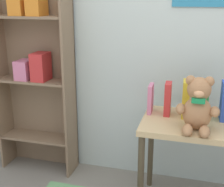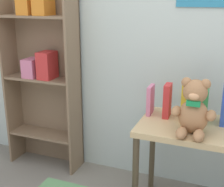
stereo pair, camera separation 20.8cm
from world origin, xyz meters
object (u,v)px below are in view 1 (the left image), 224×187
object	(u,v)px
book_standing_blue	(223,101)
display_table	(192,136)
bookshelf_side	(36,68)
book_standing_green	(204,102)
book_standing_yellow	(186,99)
book_standing_red	(168,99)
teddy_bear	(198,106)
book_standing_pink	(151,99)

from	to	relation	value
book_standing_blue	display_table	bearing A→B (deg)	-153.26
bookshelf_side	book_standing_blue	world-z (taller)	bookshelf_side
bookshelf_side	book_standing_green	distance (m)	1.29
book_standing_yellow	book_standing_green	distance (m)	0.11
bookshelf_side	book_standing_red	size ratio (longest dim) A/B	6.94
teddy_bear	book_standing_blue	size ratio (longest dim) A/B	1.31
teddy_bear	book_standing_green	world-z (taller)	teddy_bear
book_standing_red	book_standing_yellow	xyz separation A→B (m)	(0.11, 0.00, 0.01)
display_table	book_standing_red	xyz separation A→B (m)	(-0.17, 0.08, 0.21)
bookshelf_side	teddy_bear	xyz separation A→B (m)	(1.23, -0.39, -0.07)
book_standing_pink	book_standing_blue	bearing A→B (deg)	-1.60
teddy_bear	bookshelf_side	bearing A→B (deg)	162.50
display_table	book_standing_yellow	world-z (taller)	book_standing_yellow
book_standing_pink	book_standing_blue	size ratio (longest dim) A/B	0.79
book_standing_pink	book_standing_blue	xyz separation A→B (m)	(0.45, -0.00, 0.03)
display_table	book_standing_yellow	size ratio (longest dim) A/B	2.66
book_standing_yellow	bookshelf_side	bearing A→B (deg)	168.16
teddy_bear	book_standing_pink	xyz separation A→B (m)	(-0.30, 0.22, -0.05)
book_standing_red	book_standing_blue	world-z (taller)	book_standing_blue
display_table	book_standing_blue	bearing A→B (deg)	28.24
bookshelf_side	book_standing_yellow	distance (m)	1.18
book_standing_blue	bookshelf_side	bearing A→B (deg)	171.32
book_standing_green	display_table	bearing A→B (deg)	-124.68
book_standing_blue	teddy_bear	bearing A→B (deg)	-126.87
bookshelf_side	book_standing_red	world-z (taller)	bookshelf_side
book_standing_red	book_standing_yellow	world-z (taller)	book_standing_yellow
book_standing_red	book_standing_blue	distance (m)	0.34
book_standing_yellow	book_standing_blue	world-z (taller)	book_standing_blue
book_standing_yellow	book_standing_green	world-z (taller)	book_standing_yellow
book_standing_pink	book_standing_green	distance (m)	0.34
book_standing_red	book_standing_green	xyz separation A→B (m)	(0.23, 0.01, -0.00)
display_table	book_standing_blue	distance (m)	0.30
display_table	book_standing_yellow	xyz separation A→B (m)	(-0.06, 0.08, 0.22)
display_table	book_standing_green	world-z (taller)	book_standing_green
book_standing_red	book_standing_green	distance (m)	0.23
book_standing_green	teddy_bear	bearing A→B (deg)	-103.04
bookshelf_side	book_standing_yellow	size ratio (longest dim) A/B	6.32
display_table	book_standing_red	size ratio (longest dim) A/B	2.92
book_standing_green	book_standing_blue	size ratio (longest dim) A/B	0.88
teddy_bear	book_standing_green	distance (m)	0.22
book_standing_red	book_standing_blue	size ratio (longest dim) A/B	0.89
book_standing_red	display_table	bearing A→B (deg)	-27.08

